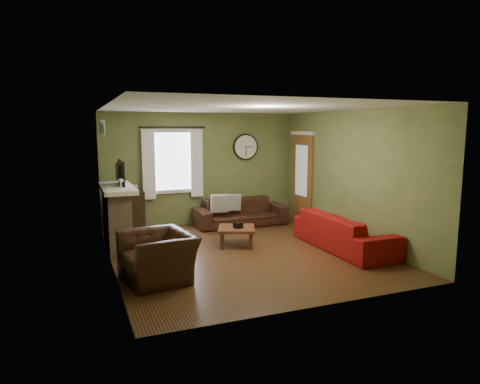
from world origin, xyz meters
name	(u,v)px	position (x,y,z in m)	size (l,w,h in m)	color
floor	(243,252)	(0.00, 0.00, 0.00)	(4.60, 5.20, 0.00)	#462B17
ceiling	(243,108)	(0.00, 0.00, 2.60)	(4.60, 5.20, 0.00)	white
wall_left	(109,188)	(-2.30, 0.00, 1.30)	(0.00, 5.20, 2.60)	olive
wall_right	(350,176)	(2.30, 0.00, 1.30)	(0.00, 5.20, 2.60)	olive
wall_back	(202,169)	(0.00, 2.60, 1.30)	(4.60, 0.00, 2.60)	olive
wall_front	(322,206)	(0.00, -2.60, 1.30)	(4.60, 0.00, 2.60)	olive
fireplace	(117,219)	(-2.10, 1.15, 0.55)	(0.40, 1.40, 1.10)	tan
firebox	(128,231)	(-1.91, 1.15, 0.30)	(0.04, 0.60, 0.55)	black
mantel	(117,188)	(-2.07, 1.15, 1.14)	(0.58, 1.60, 0.08)	white
tv	(117,176)	(-2.05, 1.30, 1.35)	(0.60, 0.08, 0.35)	black
tv_screen	(121,173)	(-1.97, 1.30, 1.41)	(0.02, 0.62, 0.36)	#994C3F
medallion_left	(104,128)	(-2.28, 0.80, 2.25)	(0.28, 0.28, 0.03)	white
medallion_mid	(102,128)	(-2.28, 1.15, 2.25)	(0.28, 0.28, 0.03)	white
medallion_right	(101,128)	(-2.28, 1.50, 2.25)	(0.28, 0.28, 0.03)	white
window_pane	(172,161)	(-0.70, 2.58, 1.50)	(1.00, 0.02, 1.30)	silver
curtain_rod	(172,127)	(-0.70, 2.48, 2.27)	(0.03, 0.03, 1.50)	black
curtain_left	(149,165)	(-1.25, 2.48, 1.45)	(0.28, 0.04, 1.55)	white
curtain_right	(197,163)	(-0.15, 2.48, 1.45)	(0.28, 0.04, 1.55)	white
wall_clock	(246,147)	(1.10, 2.55, 1.80)	(0.64, 0.06, 0.64)	white
door	(302,179)	(2.27, 1.85, 1.05)	(0.05, 0.90, 2.10)	brown
bookshelf	(127,212)	(-1.76, 2.42, 0.44)	(0.73, 0.31, 0.87)	black
book	(122,188)	(-1.84, 2.54, 0.96)	(0.15, 0.21, 0.02)	#542A18
sofa_brown	(241,212)	(0.77, 2.07, 0.31)	(2.13, 0.83, 0.62)	black
pillow_left	(220,203)	(0.26, 2.06, 0.55)	(0.41, 0.12, 0.41)	#989B96
pillow_right	(233,202)	(0.58, 2.06, 0.55)	(0.37, 0.11, 0.37)	#989B96
sofa_red	(344,232)	(1.83, -0.51, 0.33)	(2.28, 0.89, 0.67)	maroon
armchair	(158,257)	(-1.72, -0.87, 0.35)	(1.09, 0.95, 0.71)	black
coffee_table	(237,236)	(0.04, 0.44, 0.18)	(0.69, 0.69, 0.37)	#542A18
tissue_box	(238,226)	(0.04, 0.36, 0.40)	(0.14, 0.14, 0.11)	black
wine_glass_a	(121,184)	(-2.05, 0.57, 1.28)	(0.07, 0.07, 0.19)	white
wine_glass_b	(120,184)	(-2.05, 0.71, 1.27)	(0.06, 0.06, 0.18)	white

